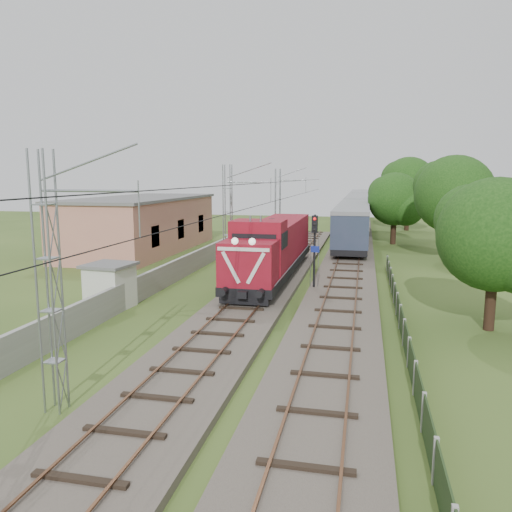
% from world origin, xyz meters
% --- Properties ---
extents(ground, '(140.00, 140.00, 0.00)m').
position_xyz_m(ground, '(0.00, 0.00, 0.00)').
color(ground, '#344C1C').
rests_on(ground, ground).
extents(track_main, '(4.20, 70.00, 0.45)m').
position_xyz_m(track_main, '(0.00, 7.00, 0.18)').
color(track_main, '#6B6054').
rests_on(track_main, ground).
extents(track_side, '(4.20, 80.00, 0.45)m').
position_xyz_m(track_side, '(5.00, 20.00, 0.18)').
color(track_side, '#6B6054').
rests_on(track_side, ground).
extents(catenary, '(3.31, 70.00, 8.00)m').
position_xyz_m(catenary, '(-2.95, 12.00, 4.05)').
color(catenary, gray).
rests_on(catenary, ground).
extents(boundary_wall, '(0.25, 40.00, 1.50)m').
position_xyz_m(boundary_wall, '(-6.50, 12.00, 0.75)').
color(boundary_wall, '#9E9E99').
rests_on(boundary_wall, ground).
extents(station_building, '(8.40, 20.40, 5.22)m').
position_xyz_m(station_building, '(-15.00, 24.00, 2.63)').
color(station_building, tan).
rests_on(station_building, ground).
extents(fence, '(0.12, 32.00, 1.20)m').
position_xyz_m(fence, '(8.00, 3.00, 0.60)').
color(fence, black).
rests_on(fence, ground).
extents(locomotive, '(3.12, 17.83, 4.53)m').
position_xyz_m(locomotive, '(0.00, 12.94, 2.32)').
color(locomotive, black).
rests_on(locomotive, ground).
extents(coach_rake, '(3.19, 71.22, 3.69)m').
position_xyz_m(coach_rake, '(5.00, 55.93, 2.63)').
color(coach_rake, black).
rests_on(coach_rake, ground).
extents(signal_post, '(0.54, 0.42, 4.87)m').
position_xyz_m(signal_post, '(3.19, 9.81, 3.35)').
color(signal_post, black).
rests_on(signal_post, ground).
extents(relay_hut, '(2.65, 2.65, 2.49)m').
position_xyz_m(relay_hut, '(-7.40, 3.55, 1.26)').
color(relay_hut, silver).
rests_on(relay_hut, ground).
extents(tree_a, '(5.56, 5.29, 7.20)m').
position_xyz_m(tree_a, '(12.17, 3.69, 4.49)').
color(tree_a, '#321D14').
rests_on(tree_a, ground).
extents(tree_b, '(6.95, 6.62, 9.01)m').
position_xyz_m(tree_b, '(13.62, 24.12, 5.62)').
color(tree_b, '#321D14').
rests_on(tree_b, ground).
extents(tree_c, '(5.88, 5.60, 7.62)m').
position_xyz_m(tree_c, '(9.30, 34.05, 4.75)').
color(tree_c, '#321D14').
rests_on(tree_c, ground).
extents(tree_d, '(7.53, 7.17, 9.76)m').
position_xyz_m(tree_d, '(11.82, 48.64, 6.09)').
color(tree_d, '#321D14').
rests_on(tree_d, ground).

